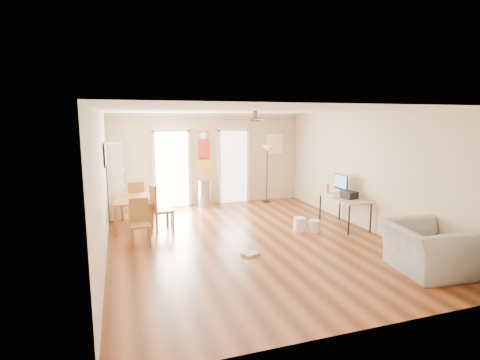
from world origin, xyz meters
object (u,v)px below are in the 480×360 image
object	(u,v)px
wastebasket_b	(314,226)
computer_desk	(344,212)
trash_can	(204,194)
armchair	(425,248)
dining_table	(135,212)
dining_chair_near	(140,223)
wastebasket_a	(300,224)
printer	(349,195)
dining_chair_right_b	(162,208)
torchiere_lamp	(267,174)
dining_chair_far	(136,200)
bookshelf	(116,180)
dining_chair_right_a	(161,208)

from	to	relation	value
wastebasket_b	computer_desk	bearing A→B (deg)	11.59
trash_can	armchair	size ratio (longest dim) A/B	0.62
dining_table	dining_chair_near	world-z (taller)	dining_chair_near
wastebasket_a	computer_desk	bearing A→B (deg)	0.54
printer	armchair	xyz separation A→B (m)	(-0.30, -2.53, -0.37)
dining_table	printer	bearing A→B (deg)	-18.20
dining_chair_right_b	wastebasket_a	distance (m)	3.04
dining_table	wastebasket_a	size ratio (longest dim) A/B	4.49
torchiere_lamp	wastebasket_b	xyz separation A→B (m)	(-0.16, -3.12, -0.71)
dining_table	wastebasket_b	xyz separation A→B (m)	(3.68, -1.61, -0.21)
wastebasket_b	armchair	size ratio (longest dim) A/B	0.23
dining_chair_far	printer	world-z (taller)	dining_chair_far
dining_chair_right_b	torchiere_lamp	world-z (taller)	torchiere_lamp
bookshelf	armchair	xyz separation A→B (m)	(4.69, -5.19, -0.54)
dining_chair_near	bookshelf	bearing A→B (deg)	97.19
dining_table	wastebasket_b	world-z (taller)	dining_table
torchiere_lamp	dining_chair_right_a	bearing A→B (deg)	-150.83
dining_chair_near	computer_desk	distance (m)	4.51
trash_can	armchair	xyz separation A→B (m)	(2.36, -5.53, 0.02)
dining_chair_right_a	dining_chair_right_b	size ratio (longest dim) A/B	0.93
computer_desk	torchiere_lamp	bearing A→B (deg)	103.22
computer_desk	armchair	distance (m)	2.62
bookshelf	armchair	size ratio (longest dim) A/B	1.55
dining_chair_right_b	dining_chair_near	xyz separation A→B (m)	(-0.52, -0.84, -0.07)
dining_chair_right_a	wastebasket_a	size ratio (longest dim) A/B	3.13
dining_table	bookshelf	bearing A→B (deg)	109.03
computer_desk	wastebasket_a	bearing A→B (deg)	-179.46
printer	armchair	size ratio (longest dim) A/B	0.26
wastebasket_b	wastebasket_a	bearing A→B (deg)	149.14
dining_chair_right_a	computer_desk	world-z (taller)	dining_chair_right_a
trash_can	wastebasket_a	xyz separation A→B (m)	(1.46, -2.93, -0.22)
dining_chair_right_a	dining_chair_near	distance (m)	1.11
trash_can	computer_desk	bearing A→B (deg)	-48.36
trash_can	armchair	distance (m)	6.01
computer_desk	wastebasket_a	xyz separation A→B (m)	(-1.13, -0.01, -0.18)
dining_chair_right_a	computer_desk	bearing A→B (deg)	-115.88
computer_desk	dining_chair_far	bearing A→B (deg)	153.58
dining_chair_right_b	wastebasket_b	size ratio (longest dim) A/B	3.83
trash_can	wastebasket_b	bearing A→B (deg)	-60.66
dining_chair_right_b	torchiere_lamp	size ratio (longest dim) A/B	0.61
trash_can	bookshelf	bearing A→B (deg)	-171.76
wastebasket_a	armchair	xyz separation A→B (m)	(0.90, -2.60, 0.24)
printer	dining_chair_near	bearing A→B (deg)	168.37
bookshelf	dining_chair_far	distance (m)	0.73
dining_chair_far	wastebasket_a	world-z (taller)	dining_chair_far
dining_table	computer_desk	bearing A→B (deg)	-17.59
dining_table	torchiere_lamp	xyz separation A→B (m)	(3.84, 1.51, 0.50)
bookshelf	trash_can	distance (m)	2.42
bookshelf	computer_desk	world-z (taller)	bookshelf
computer_desk	printer	world-z (taller)	printer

